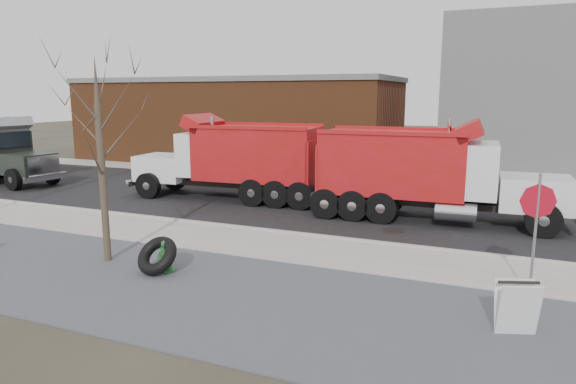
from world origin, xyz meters
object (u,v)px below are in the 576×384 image
at_px(fire_hydrant, 166,257).
at_px(truck_tire, 157,256).
at_px(sandwich_board, 517,308).
at_px(stop_sign, 537,214).
at_px(dump_truck_red_a, 425,170).
at_px(dump_truck_red_b, 235,157).

distance_m(fire_hydrant, truck_tire, 0.24).
bearing_deg(sandwich_board, stop_sign, 61.33).
distance_m(fire_hydrant, dump_truck_red_a, 9.28).
relative_size(stop_sign, sandwich_board, 2.71).
bearing_deg(fire_hydrant, stop_sign, 22.33).
xyz_separation_m(truck_tire, dump_truck_red_a, (5.04, 7.94, 1.28)).
bearing_deg(dump_truck_red_a, sandwich_board, -73.12).
height_order(sandwich_board, dump_truck_red_a, dump_truck_red_a).
height_order(truck_tire, dump_truck_red_b, dump_truck_red_b).
xyz_separation_m(sandwich_board, dump_truck_red_b, (-10.41, 8.70, 1.21)).
bearing_deg(fire_hydrant, truck_tire, -112.23).
relative_size(truck_tire, dump_truck_red_b, 0.14).
xyz_separation_m(fire_hydrant, truck_tire, (-0.12, -0.19, 0.07)).
bearing_deg(dump_truck_red_a, stop_sign, -65.48).
bearing_deg(truck_tire, sandwich_board, -1.06).
height_order(stop_sign, sandwich_board, stop_sign).
xyz_separation_m(truck_tire, stop_sign, (8.15, 1.78, 1.38)).
relative_size(truck_tire, sandwich_board, 1.14).
xyz_separation_m(dump_truck_red_a, dump_truck_red_b, (-7.61, 0.61, 0.00)).
relative_size(dump_truck_red_a, dump_truck_red_b, 1.04).
xyz_separation_m(stop_sign, sandwich_board, (-0.30, -1.93, -1.31)).
xyz_separation_m(fire_hydrant, dump_truck_red_a, (4.92, 7.75, 1.35)).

